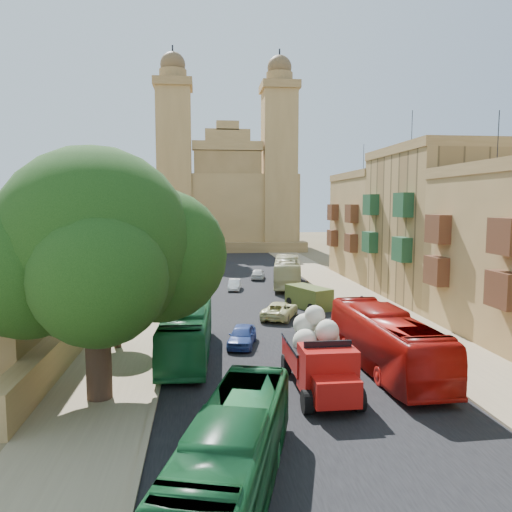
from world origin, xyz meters
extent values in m
plane|color=brown|center=(0.00, 0.00, 0.00)|extent=(260.00, 260.00, 0.00)
cube|color=black|center=(0.00, 30.00, 0.01)|extent=(14.00, 140.00, 0.01)
cube|color=#897759|center=(9.50, 30.00, 0.01)|extent=(5.00, 140.00, 0.01)
cube|color=#897759|center=(-9.50, 30.00, 0.01)|extent=(5.00, 140.00, 0.01)
cube|color=#897759|center=(7.00, 30.00, 0.06)|extent=(0.25, 140.00, 0.12)
cube|color=#897759|center=(-7.00, 30.00, 0.06)|extent=(0.25, 140.00, 0.12)
cylinder|color=black|center=(15.00, 13.80, 13.10)|extent=(0.06, 0.06, 3.60)
cube|color=#542E1C|center=(11.55, 7.08, 3.99)|extent=(0.90, 2.20, 2.00)
cube|color=#542E1C|center=(11.55, 14.92, 3.99)|extent=(0.90, 2.20, 2.00)
cube|color=#542E1C|center=(11.55, 7.08, 6.93)|extent=(0.90, 2.20, 2.00)
cube|color=#542E1C|center=(11.55, 14.92, 6.93)|extent=(0.90, 2.20, 2.00)
cube|color=#9B7846|center=(16.00, 25.00, 6.50)|extent=(8.00, 14.00, 13.00)
cube|color=olive|center=(16.00, 25.00, 13.40)|extent=(8.20, 14.00, 0.80)
cylinder|color=black|center=(15.00, 27.80, 15.60)|extent=(0.06, 0.06, 3.60)
cube|color=#1C472A|center=(11.55, 21.08, 4.94)|extent=(0.90, 2.20, 2.00)
cube|color=#1C472A|center=(11.55, 28.92, 4.94)|extent=(0.90, 2.20, 2.00)
cube|color=#1C472A|center=(11.55, 21.08, 8.58)|extent=(0.90, 2.20, 2.00)
cube|color=#1C472A|center=(11.55, 28.92, 8.58)|extent=(0.90, 2.20, 2.00)
cube|color=olive|center=(16.00, 39.00, 5.75)|extent=(8.00, 14.00, 11.50)
cube|color=olive|center=(16.00, 39.00, 11.90)|extent=(8.20, 14.00, 0.80)
cylinder|color=black|center=(15.00, 41.80, 14.10)|extent=(0.06, 0.06, 3.60)
cube|color=#542E1C|center=(11.55, 35.08, 4.37)|extent=(0.90, 2.20, 2.00)
cube|color=#542E1C|center=(11.55, 42.92, 4.37)|extent=(0.90, 2.20, 2.00)
cube|color=#542E1C|center=(11.55, 35.08, 7.59)|extent=(0.90, 2.20, 2.00)
cube|color=#542E1C|center=(11.55, 42.92, 7.59)|extent=(0.90, 2.20, 2.00)
cube|color=olive|center=(-12.50, 20.00, 0.90)|extent=(1.00, 40.00, 1.80)
cube|color=olive|center=(-18.00, 18.00, 4.20)|extent=(10.00, 28.00, 8.40)
cube|color=#9B7846|center=(-18.00, 44.00, 5.00)|extent=(10.00, 22.00, 10.00)
cube|color=olive|center=(0.00, 81.00, 7.00)|extent=(26.00, 20.00, 14.00)
cube|color=olive|center=(0.00, 70.50, 0.90)|extent=(28.00, 4.00, 1.80)
cube|color=olive|center=(0.00, 72.20, 10.00)|extent=(12.00, 2.00, 16.00)
cube|color=olive|center=(0.00, 72.20, 18.90)|extent=(12.60, 2.40, 1.60)
cube|color=olive|center=(0.00, 72.20, 20.60)|extent=(8.00, 2.00, 2.40)
cube|color=olive|center=(0.00, 72.20, 22.40)|extent=(4.00, 2.00, 1.60)
cube|color=olive|center=(-9.50, 73.50, 14.50)|extent=(6.00, 6.00, 29.00)
cube|color=olive|center=(-9.50, 73.50, 29.60)|extent=(6.80, 6.80, 1.40)
cylinder|color=olive|center=(-9.50, 73.50, 31.20)|extent=(4.80, 4.80, 1.80)
sphere|color=brown|center=(-9.50, 73.50, 33.00)|extent=(4.40, 4.40, 4.40)
cylinder|color=black|center=(-9.50, 73.50, 35.40)|extent=(0.28, 0.28, 1.80)
cube|color=olive|center=(9.50, 73.50, 14.50)|extent=(6.00, 6.00, 29.00)
cube|color=olive|center=(9.50, 73.50, 29.60)|extent=(6.80, 6.80, 1.40)
cylinder|color=olive|center=(9.50, 73.50, 31.20)|extent=(4.80, 4.80, 1.80)
sphere|color=brown|center=(9.50, 73.50, 33.00)|extent=(4.40, 4.40, 4.40)
cylinder|color=black|center=(9.50, 73.50, 35.40)|extent=(0.28, 0.28, 1.80)
cylinder|color=#34231A|center=(-9.50, 4.00, 2.13)|extent=(1.12, 1.12, 4.26)
sphere|color=black|center=(-9.50, 4.00, 6.95)|extent=(8.52, 8.52, 8.52)
sphere|color=black|center=(-6.81, 5.35, 6.28)|extent=(6.28, 6.28, 6.28)
sphere|color=black|center=(-11.97, 2.99, 6.05)|extent=(5.83, 5.83, 5.83)
sphere|color=black|center=(-8.83, 1.31, 5.83)|extent=(5.38, 5.38, 5.38)
sphere|color=black|center=(-10.73, 6.47, 7.85)|extent=(4.93, 4.93, 4.93)
cylinder|color=#34231A|center=(-10.00, 12.00, 1.11)|extent=(0.44, 0.44, 2.22)
sphere|color=black|center=(-10.00, 12.00, 3.35)|extent=(3.23, 3.23, 3.23)
cylinder|color=#34231A|center=(-10.00, 24.00, 1.15)|extent=(0.44, 0.44, 2.30)
sphere|color=black|center=(-10.00, 24.00, 3.47)|extent=(3.35, 3.35, 3.35)
cylinder|color=#34231A|center=(-10.00, 36.00, 1.21)|extent=(0.44, 0.44, 2.43)
sphere|color=black|center=(-10.00, 36.00, 3.67)|extent=(3.53, 3.53, 3.53)
cylinder|color=#34231A|center=(-10.00, 48.00, 1.15)|extent=(0.44, 0.44, 2.30)
sphere|color=black|center=(-10.00, 48.00, 3.47)|extent=(3.34, 3.34, 3.34)
cube|color=#A4100C|center=(0.50, 4.91, 1.39)|extent=(2.48, 4.03, 1.00)
cube|color=black|center=(0.50, 4.91, 1.95)|extent=(2.54, 4.08, 0.13)
cube|color=#A4100C|center=(0.52, 2.35, 1.50)|extent=(2.35, 1.91, 2.01)
cube|color=#A4100C|center=(0.53, 1.01, 1.06)|extent=(1.90, 1.35, 1.11)
cube|color=black|center=(0.52, 2.35, 2.28)|extent=(2.12, 0.13, 1.00)
cylinder|color=black|center=(-0.59, 1.34, 0.50)|extent=(0.40, 1.01, 1.00)
cylinder|color=black|center=(1.64, 1.35, 0.50)|extent=(0.40, 1.01, 1.00)
cylinder|color=black|center=(-0.62, 6.24, 0.50)|extent=(0.40, 1.01, 1.00)
cylinder|color=black|center=(1.61, 6.25, 0.50)|extent=(0.40, 1.01, 1.00)
sphere|color=beige|center=(-0.05, 4.24, 2.23)|extent=(1.23, 1.23, 1.23)
sphere|color=beige|center=(1.06, 4.58, 2.23)|extent=(1.23, 1.23, 1.23)
sphere|color=beige|center=(0.50, 5.58, 2.23)|extent=(1.23, 1.23, 1.23)
sphere|color=beige|center=(0.06, 5.02, 2.84)|extent=(1.11, 1.11, 1.11)
sphere|color=beige|center=(0.90, 3.91, 2.79)|extent=(1.11, 1.11, 1.11)
sphere|color=beige|center=(0.50, 4.80, 3.34)|extent=(1.00, 1.00, 1.00)
cube|color=#4D5A21|center=(4.00, 22.07, 0.89)|extent=(3.51, 4.72, 1.79)
cylinder|color=black|center=(3.86, 20.35, 0.36)|extent=(0.55, 0.77, 0.71)
cylinder|color=black|center=(5.39, 21.06, 0.36)|extent=(0.55, 0.77, 0.71)
cylinder|color=black|center=(2.61, 23.09, 0.36)|extent=(0.55, 0.77, 0.71)
cylinder|color=black|center=(4.14, 23.79, 0.36)|extent=(0.55, 0.77, 0.71)
imported|color=#155329|center=(-4.00, -4.25, 1.36)|extent=(4.84, 10.01, 2.72)
imported|color=#196732|center=(-5.74, 9.76, 1.47)|extent=(2.96, 10.64, 2.93)
imported|color=#AC110C|center=(4.65, 6.26, 1.56)|extent=(2.94, 11.29, 3.13)
imported|color=#C6BF8B|center=(4.11, 33.16, 1.54)|extent=(4.46, 11.35, 3.08)
imported|color=#314A98|center=(-2.46, 11.53, 0.64)|extent=(2.30, 4.00, 1.28)
imported|color=white|center=(-1.59, 31.39, 0.54)|extent=(1.59, 3.40, 1.08)
imported|color=beige|center=(1.00, 18.55, 0.64)|extent=(3.72, 5.07, 1.28)
imported|color=navy|center=(-4.82, 40.74, 0.65)|extent=(2.85, 4.78, 1.30)
imported|color=silver|center=(1.57, 38.22, 0.61)|extent=(2.07, 3.80, 1.23)
imported|color=#5197BB|center=(-2.57, 57.09, 0.64)|extent=(2.35, 4.13, 1.29)
imported|color=#262429|center=(7.50, 10.47, 0.81)|extent=(0.69, 0.59, 1.62)
imported|color=#292A2F|center=(7.50, 18.85, 0.78)|extent=(0.45, 0.94, 1.56)
camera|label=1|loc=(-4.89, -18.27, 8.72)|focal=35.00mm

